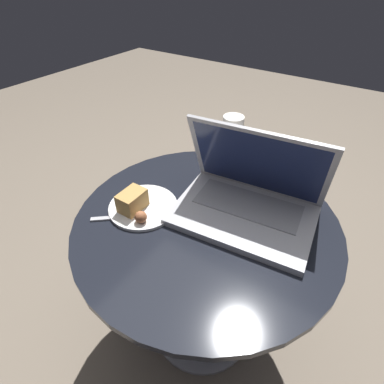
# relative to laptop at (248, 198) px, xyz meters

# --- Properties ---
(ground_plane) EXTENTS (6.00, 6.00, 0.00)m
(ground_plane) POSITION_rel_laptop_xyz_m (-0.07, -0.08, -0.58)
(ground_plane) COLOR #726656
(table) EXTENTS (0.68, 0.68, 0.54)m
(table) POSITION_rel_laptop_xyz_m (-0.07, -0.08, -0.18)
(table) COLOR #9E9EA3
(table) RESTS_ON ground_plane
(laptop) EXTENTS (0.38, 0.28, 0.24)m
(laptop) POSITION_rel_laptop_xyz_m (0.00, 0.00, 0.00)
(laptop) COLOR #B2B2B7
(laptop) RESTS_ON table
(beer_glass) EXTENTS (0.06, 0.06, 0.19)m
(beer_glass) POSITION_rel_laptop_xyz_m (-0.12, 0.13, 0.05)
(beer_glass) COLOR gold
(beer_glass) RESTS_ON table
(snack_plate) EXTENTS (0.18, 0.18, 0.06)m
(snack_plate) POSITION_rel_laptop_xyz_m (-0.24, -0.15, -0.03)
(snack_plate) COLOR white
(snack_plate) RESTS_ON table
(fork) EXTENTS (0.14, 0.13, 0.00)m
(fork) POSITION_rel_laptop_xyz_m (-0.24, -0.19, -0.05)
(fork) COLOR #B2B2B7
(fork) RESTS_ON table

